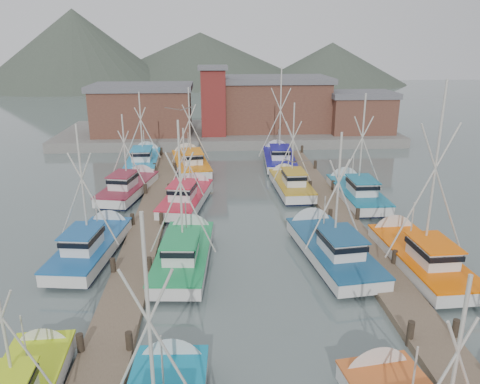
{
  "coord_description": "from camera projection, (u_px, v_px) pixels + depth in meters",
  "views": [
    {
      "loc": [
        -2.47,
        -25.8,
        12.69
      ],
      "look_at": [
        -0.47,
        5.11,
        2.6
      ],
      "focal_mm": 35.0,
      "sensor_mm": 36.0,
      "label": 1
    }
  ],
  "objects": [
    {
      "name": "boat_7",
      "position": [
        417.0,
        255.0,
        27.35
      ],
      "size": [
        4.64,
        9.61,
        11.67
      ],
      "rotation": [
        0.0,
        0.0,
        0.05
      ],
      "color": "#0F1633",
      "rests_on": "ground"
    },
    {
      "name": "boat_14",
      "position": [
        144.0,
        160.0,
        49.26
      ],
      "size": [
        3.64,
        9.62,
        8.64
      ],
      "rotation": [
        0.0,
        0.0,
        0.03
      ],
      "color": "#0F1633",
      "rests_on": "ground"
    },
    {
      "name": "gull_far",
      "position": [
        297.0,
        161.0,
        27.47
      ],
      "size": [
        1.54,
        0.66,
        0.24
      ],
      "rotation": [
        0.0,
        0.0,
        -0.35
      ],
      "color": "slate",
      "rests_on": "ground"
    },
    {
      "name": "distant_hills",
      "position": [
        176.0,
        83.0,
        144.09
      ],
      "size": [
        175.0,
        140.0,
        42.0
      ],
      "color": "#444D40",
      "rests_on": "ground"
    },
    {
      "name": "dock_right",
      "position": [
        347.0,
        227.0,
        32.76
      ],
      "size": [
        2.3,
        46.0,
        1.5
      ],
      "color": "brown",
      "rests_on": "ground"
    },
    {
      "name": "lookout_tower",
      "position": [
        213.0,
        100.0,
        58.03
      ],
      "size": [
        3.6,
        3.6,
        8.5
      ],
      "color": "maroon",
      "rests_on": "quay"
    },
    {
      "name": "dock_left",
      "position": [
        146.0,
        232.0,
        31.9
      ],
      "size": [
        2.3,
        46.0,
        1.5
      ],
      "color": "brown",
      "rests_on": "ground"
    },
    {
      "name": "boat_8",
      "position": [
        188.0,
        197.0,
        37.62
      ],
      "size": [
        4.32,
        9.27,
        7.12
      ],
      "rotation": [
        0.0,
        0.0,
        -0.19
      ],
      "color": "#0F1633",
      "rests_on": "ground"
    },
    {
      "name": "boat_12",
      "position": [
        190.0,
        162.0,
        48.15
      ],
      "size": [
        4.45,
        10.2,
        9.26
      ],
      "rotation": [
        0.0,
        0.0,
        0.15
      ],
      "color": "#0F1633",
      "rests_on": "ground"
    },
    {
      "name": "boat_4",
      "position": [
        185.0,
        252.0,
        27.76
      ],
      "size": [
        3.8,
        9.4,
        9.48
      ],
      "rotation": [
        0.0,
        0.0,
        -0.08
      ],
      "color": "#0F1633",
      "rests_on": "ground"
    },
    {
      "name": "quay",
      "position": [
        228.0,
        133.0,
        63.48
      ],
      "size": [
        44.0,
        16.0,
        1.2
      ],
      "primitive_type": "cube",
      "color": "gray",
      "rests_on": "ground"
    },
    {
      "name": "shed_center",
      "position": [
        273.0,
        103.0,
        62.58
      ],
      "size": [
        14.84,
        9.54,
        6.9
      ],
      "color": "brown",
      "rests_on": "quay"
    },
    {
      "name": "shed_left",
      "position": [
        143.0,
        109.0,
        59.75
      ],
      "size": [
        12.72,
        8.48,
        6.2
      ],
      "color": "brown",
      "rests_on": "quay"
    },
    {
      "name": "shed_right",
      "position": [
        360.0,
        112.0,
        60.67
      ],
      "size": [
        8.48,
        6.36,
        5.2
      ],
      "color": "brown",
      "rests_on": "quay"
    },
    {
      "name": "boat_6",
      "position": [
        94.0,
        245.0,
        28.78
      ],
      "size": [
        3.8,
        9.11,
        9.02
      ],
      "rotation": [
        0.0,
        0.0,
        -0.13
      ],
      "color": "#0F1633",
      "rests_on": "ground"
    },
    {
      "name": "boat_9",
      "position": [
        290.0,
        184.0,
        41.01
      ],
      "size": [
        3.4,
        8.53,
        8.5
      ],
      "rotation": [
        0.0,
        0.0,
        0.04
      ],
      "color": "#0F1633",
      "rests_on": "ground"
    },
    {
      "name": "boat_5",
      "position": [
        329.0,
        247.0,
        28.49
      ],
      "size": [
        4.22,
        10.13,
        8.79
      ],
      "rotation": [
        0.0,
        0.0,
        0.12
      ],
      "color": "#0F1633",
      "rests_on": "ground"
    },
    {
      "name": "ground",
      "position": [
        253.0,
        258.0,
        28.56
      ],
      "size": [
        260.0,
        260.0,
        0.0
      ],
      "primitive_type": "plane",
      "color": "#50605F",
      "rests_on": "ground"
    },
    {
      "name": "boat_13",
      "position": [
        279.0,
        158.0,
        49.95
      ],
      "size": [
        4.38,
        9.83,
        11.04
      ],
      "rotation": [
        0.0,
        0.0,
        -0.07
      ],
      "color": "#0F1633",
      "rests_on": "ground"
    },
    {
      "name": "gull_near",
      "position": [
        179.0,
        109.0,
        25.25
      ],
      "size": [
        1.54,
        0.66,
        0.24
      ],
      "rotation": [
        0.0,
        0.0,
        0.37
      ],
      "color": "slate",
      "rests_on": "ground"
    },
    {
      "name": "boat_11",
      "position": [
        355.0,
        191.0,
        38.89
      ],
      "size": [
        3.93,
        9.35,
        9.66
      ],
      "rotation": [
        0.0,
        0.0,
        0.01
      ],
      "color": "#0F1633",
      "rests_on": "ground"
    },
    {
      "name": "boat_10",
      "position": [
        131.0,
        187.0,
        40.22
      ],
      "size": [
        4.43,
        9.2,
        7.74
      ],
      "rotation": [
        0.0,
        0.0,
        -0.21
      ],
      "color": "#0F1633",
      "rests_on": "ground"
    }
  ]
}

